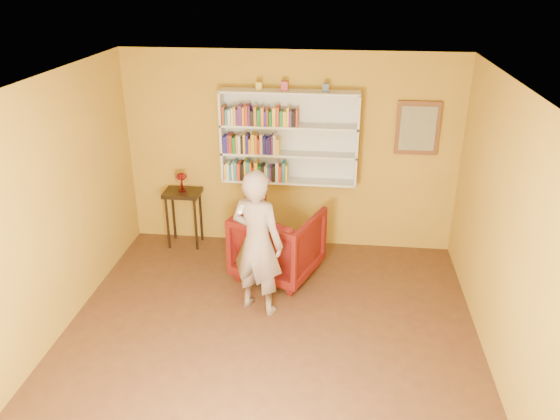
# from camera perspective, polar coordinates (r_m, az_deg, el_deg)

# --- Properties ---
(room_shell) EXTENTS (5.30, 5.80, 2.88)m
(room_shell) POSITION_cam_1_polar(r_m,az_deg,el_deg) (5.27, -1.61, -5.90)
(room_shell) COLOR #452816
(room_shell) RESTS_ON ground
(bookshelf) EXTENTS (1.80, 0.29, 1.23)m
(bookshelf) POSITION_cam_1_polar(r_m,az_deg,el_deg) (7.26, 1.00, 7.65)
(bookshelf) COLOR silver
(bookshelf) RESTS_ON room_shell
(books_row_lower) EXTENTS (0.85, 0.19, 0.27)m
(books_row_lower) POSITION_cam_1_polar(r_m,az_deg,el_deg) (7.35, -2.48, 4.07)
(books_row_lower) COLOR yellow
(books_row_lower) RESTS_ON bookshelf
(books_row_middle) EXTENTS (0.74, 0.19, 0.26)m
(books_row_middle) POSITION_cam_1_polar(r_m,az_deg,el_deg) (7.24, -2.99, 6.92)
(books_row_middle) COLOR navy
(books_row_middle) RESTS_ON bookshelf
(books_row_upper) EXTENTS (0.98, 0.19, 0.26)m
(books_row_upper) POSITION_cam_1_polar(r_m,az_deg,el_deg) (7.12, -2.13, 9.75)
(books_row_upper) COLOR maroon
(books_row_upper) RESTS_ON bookshelf
(ornament_left) EXTENTS (0.07, 0.07, 0.10)m
(ornament_left) POSITION_cam_1_polar(r_m,az_deg,el_deg) (7.08, -2.19, 12.83)
(ornament_left) COLOR gold
(ornament_left) RESTS_ON bookshelf
(ornament_centre) EXTENTS (0.09, 0.09, 0.12)m
(ornament_centre) POSITION_cam_1_polar(r_m,az_deg,el_deg) (7.04, 0.48, 12.84)
(ornament_centre) COLOR #A63745
(ornament_centre) RESTS_ON bookshelf
(ornament_right) EXTENTS (0.08, 0.08, 0.10)m
(ornament_right) POSITION_cam_1_polar(r_m,az_deg,el_deg) (7.01, 4.79, 12.65)
(ornament_right) COLOR #455573
(ornament_right) RESTS_ON bookshelf
(framed_painting) EXTENTS (0.55, 0.05, 0.70)m
(framed_painting) POSITION_cam_1_polar(r_m,az_deg,el_deg) (7.30, 14.19, 8.29)
(framed_painting) COLOR brown
(framed_painting) RESTS_ON room_shell
(console_table) EXTENTS (0.50, 0.38, 0.82)m
(console_table) POSITION_cam_1_polar(r_m,az_deg,el_deg) (7.69, -10.10, 0.98)
(console_table) COLOR black
(console_table) RESTS_ON ground
(ruby_lustre) EXTENTS (0.16, 0.16, 0.27)m
(ruby_lustre) POSITION_cam_1_polar(r_m,az_deg,el_deg) (7.57, -10.28, 3.30)
(ruby_lustre) COLOR maroon
(ruby_lustre) RESTS_ON console_table
(armchair) EXTENTS (1.23, 1.25, 0.89)m
(armchair) POSITION_cam_1_polar(r_m,az_deg,el_deg) (6.93, -0.20, -3.42)
(armchair) COLOR #490505
(armchair) RESTS_ON ground
(person) EXTENTS (0.73, 0.61, 1.71)m
(person) POSITION_cam_1_polar(r_m,az_deg,el_deg) (6.05, -2.39, -3.45)
(person) COLOR #7C675B
(person) RESTS_ON ground
(game_remote) EXTENTS (0.04, 0.15, 0.04)m
(game_remote) POSITION_cam_1_polar(r_m,az_deg,el_deg) (5.51, -4.07, 0.08)
(game_remote) COLOR white
(game_remote) RESTS_ON person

